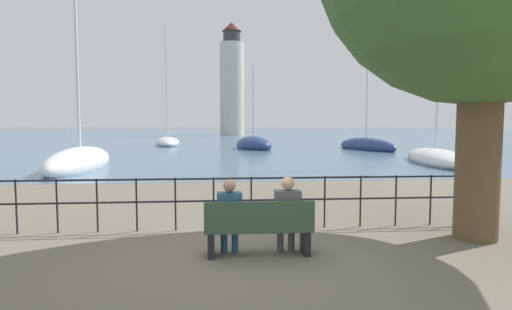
# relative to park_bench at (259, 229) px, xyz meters

# --- Properties ---
(ground_plane) EXTENTS (1000.00, 1000.00, 0.00)m
(ground_plane) POSITION_rel_park_bench_xyz_m (0.00, 0.06, -0.43)
(ground_plane) COLOR #706656
(harbor_water) EXTENTS (600.00, 300.00, 0.01)m
(harbor_water) POSITION_rel_park_bench_xyz_m (0.00, 158.39, -0.43)
(harbor_water) COLOR slate
(harbor_water) RESTS_ON ground_plane
(park_bench) EXTENTS (1.71, 0.45, 0.90)m
(park_bench) POSITION_rel_park_bench_xyz_m (0.00, 0.00, 0.00)
(park_bench) COLOR #334C38
(park_bench) RESTS_ON ground_plane
(seated_person_left) EXTENTS (0.39, 0.35, 1.22)m
(seated_person_left) POSITION_rel_park_bench_xyz_m (-0.46, 0.08, 0.24)
(seated_person_left) COLOR navy
(seated_person_left) RESTS_ON ground_plane
(seated_person_right) EXTENTS (0.41, 0.35, 1.26)m
(seated_person_right) POSITION_rel_park_bench_xyz_m (0.46, 0.08, 0.26)
(seated_person_right) COLOR #4C4C51
(seated_person_right) RESTS_ON ground_plane
(promenade_railing) EXTENTS (10.50, 0.04, 1.05)m
(promenade_railing) POSITION_rel_park_bench_xyz_m (0.00, 1.68, 0.27)
(promenade_railing) COLOR black
(promenade_railing) RESTS_ON ground_plane
(sailboat_0) EXTENTS (4.11, 5.92, 8.11)m
(sailboat_0) POSITION_rel_park_bench_xyz_m (2.22, 29.28, -0.08)
(sailboat_0) COLOR navy
(sailboat_0) RESTS_ON ground_plane
(sailboat_1) EXTENTS (3.45, 8.21, 13.04)m
(sailboat_1) POSITION_rel_park_bench_xyz_m (-6.34, 36.83, -0.11)
(sailboat_1) COLOR silver
(sailboat_1) RESTS_ON ground_plane
(sailboat_2) EXTENTS (4.17, 8.78, 10.75)m
(sailboat_2) POSITION_rel_park_bench_xyz_m (11.27, 15.00, -0.15)
(sailboat_2) COLOR white
(sailboat_2) RESTS_ON ground_plane
(sailboat_3) EXTENTS (3.54, 8.04, 12.01)m
(sailboat_3) POSITION_rel_park_bench_xyz_m (11.81, 27.23, -0.07)
(sailboat_3) COLOR navy
(sailboat_3) RESTS_ON ground_plane
(sailboat_4) EXTENTS (1.77, 7.60, 9.82)m
(sailboat_4) POSITION_rel_park_bench_xyz_m (-7.34, 13.43, -0.08)
(sailboat_4) COLOR white
(sailboat_4) RESTS_ON ground_plane
(harbor_lighthouse) EXTENTS (5.18, 5.18, 24.12)m
(harbor_lighthouse) POSITION_rel_park_bench_xyz_m (1.63, 80.74, 10.79)
(harbor_lighthouse) COLOR beige
(harbor_lighthouse) RESTS_ON ground_plane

